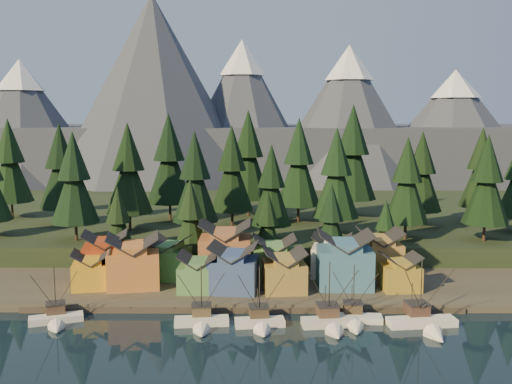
{
  "coord_description": "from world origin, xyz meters",
  "views": [
    {
      "loc": [
        3.01,
        -83.6,
        34.98
      ],
      "look_at": [
        2.48,
        30.0,
        19.93
      ],
      "focal_mm": 40.0,
      "sensor_mm": 36.0,
      "label": 1
    }
  ],
  "objects_px": {
    "boat_2": "(202,314)",
    "house_back_1": "(169,257)",
    "boat_3": "(260,314)",
    "house_front_1": "(133,260)",
    "boat_4": "(331,314)",
    "house_front_0": "(92,269)",
    "boat_5": "(354,312)",
    "boat_0": "(56,312)",
    "boat_6": "(425,315)",
    "house_back_0": "(106,254)"
  },
  "relations": [
    {
      "from": "boat_2",
      "to": "house_back_1",
      "type": "relative_size",
      "value": 1.19
    },
    {
      "from": "boat_3",
      "to": "house_front_1",
      "type": "bearing_deg",
      "value": 136.96
    },
    {
      "from": "boat_4",
      "to": "boat_3",
      "type": "bearing_deg",
      "value": 173.33
    },
    {
      "from": "house_front_0",
      "to": "house_front_1",
      "type": "height_order",
      "value": "house_front_1"
    },
    {
      "from": "boat_4",
      "to": "boat_5",
      "type": "relative_size",
      "value": 1.1
    },
    {
      "from": "boat_0",
      "to": "boat_6",
      "type": "relative_size",
      "value": 0.84
    },
    {
      "from": "boat_4",
      "to": "house_back_1",
      "type": "relative_size",
      "value": 1.29
    },
    {
      "from": "boat_5",
      "to": "boat_6",
      "type": "height_order",
      "value": "boat_6"
    },
    {
      "from": "house_front_1",
      "to": "house_back_1",
      "type": "relative_size",
      "value": 1.22
    },
    {
      "from": "boat_3",
      "to": "house_back_1",
      "type": "height_order",
      "value": "house_back_1"
    },
    {
      "from": "boat_6",
      "to": "house_back_0",
      "type": "distance_m",
      "value": 64.3
    },
    {
      "from": "boat_5",
      "to": "boat_6",
      "type": "relative_size",
      "value": 0.85
    },
    {
      "from": "boat_0",
      "to": "boat_6",
      "type": "xyz_separation_m",
      "value": [
        62.13,
        -1.88,
        0.16
      ]
    },
    {
      "from": "house_front_0",
      "to": "house_back_0",
      "type": "distance_m",
      "value": 6.83
    },
    {
      "from": "boat_4",
      "to": "house_back_1",
      "type": "distance_m",
      "value": 39.39
    },
    {
      "from": "boat_5",
      "to": "house_back_1",
      "type": "xyz_separation_m",
      "value": [
        -34.96,
        22.3,
        4.04
      ]
    },
    {
      "from": "boat_3",
      "to": "house_back_0",
      "type": "distance_m",
      "value": 40.24
    },
    {
      "from": "boat_5",
      "to": "house_front_1",
      "type": "distance_m",
      "value": 44.52
    },
    {
      "from": "boat_2",
      "to": "house_back_1",
      "type": "xyz_separation_m",
      "value": [
        -9.16,
        23.74,
        3.9
      ]
    },
    {
      "from": "boat_3",
      "to": "house_front_0",
      "type": "xyz_separation_m",
      "value": [
        -33.0,
        17.28,
        3.09
      ]
    },
    {
      "from": "house_back_0",
      "to": "house_front_0",
      "type": "bearing_deg",
      "value": -108.51
    },
    {
      "from": "boat_2",
      "to": "house_back_0",
      "type": "xyz_separation_m",
      "value": [
        -22.19,
        23.52,
        4.48
      ]
    },
    {
      "from": "boat_4",
      "to": "house_front_0",
      "type": "bearing_deg",
      "value": 152.94
    },
    {
      "from": "boat_2",
      "to": "boat_4",
      "type": "bearing_deg",
      "value": -7.05
    },
    {
      "from": "boat_2",
      "to": "boat_3",
      "type": "xyz_separation_m",
      "value": [
        9.87,
        -0.4,
        0.1
      ]
    },
    {
      "from": "boat_4",
      "to": "house_front_0",
      "type": "distance_m",
      "value": 48.13
    },
    {
      "from": "boat_0",
      "to": "boat_5",
      "type": "bearing_deg",
      "value": -19.8
    },
    {
      "from": "boat_0",
      "to": "boat_3",
      "type": "relative_size",
      "value": 0.96
    },
    {
      "from": "boat_2",
      "to": "boat_0",
      "type": "bearing_deg",
      "value": 171.67
    },
    {
      "from": "boat_2",
      "to": "house_back_0",
      "type": "height_order",
      "value": "house_back_0"
    },
    {
      "from": "boat_6",
      "to": "house_back_0",
      "type": "bearing_deg",
      "value": 150.81
    },
    {
      "from": "boat_2",
      "to": "boat_3",
      "type": "height_order",
      "value": "boat_2"
    },
    {
      "from": "boat_5",
      "to": "boat_6",
      "type": "distance_m",
      "value": 11.62
    },
    {
      "from": "boat_2",
      "to": "boat_6",
      "type": "bearing_deg",
      "value": -6.47
    },
    {
      "from": "house_front_1",
      "to": "boat_4",
      "type": "bearing_deg",
      "value": -37.13
    },
    {
      "from": "boat_3",
      "to": "house_back_1",
      "type": "bearing_deg",
      "value": 121.43
    },
    {
      "from": "boat_6",
      "to": "house_front_0",
      "type": "relative_size",
      "value": 1.52
    },
    {
      "from": "boat_6",
      "to": "house_front_0",
      "type": "bearing_deg",
      "value": 156.75
    },
    {
      "from": "boat_4",
      "to": "house_front_1",
      "type": "xyz_separation_m",
      "value": [
        -36.85,
        18.58,
        4.5
      ]
    },
    {
      "from": "house_front_0",
      "to": "house_front_1",
      "type": "relative_size",
      "value": 0.74
    },
    {
      "from": "boat_4",
      "to": "house_back_1",
      "type": "xyz_separation_m",
      "value": [
        -30.77,
        24.33,
        3.67
      ]
    },
    {
      "from": "boat_2",
      "to": "house_front_0",
      "type": "distance_m",
      "value": 28.81
    },
    {
      "from": "boat_5",
      "to": "house_front_0",
      "type": "bearing_deg",
      "value": 166.71
    },
    {
      "from": "boat_5",
      "to": "boat_2",
      "type": "bearing_deg",
      "value": -172.59
    },
    {
      "from": "boat_6",
      "to": "house_front_1",
      "type": "height_order",
      "value": "house_front_1"
    },
    {
      "from": "boat_3",
      "to": "house_back_0",
      "type": "height_order",
      "value": "house_back_0"
    },
    {
      "from": "boat_4",
      "to": "house_front_0",
      "type": "relative_size",
      "value": 1.42
    },
    {
      "from": "boat_4",
      "to": "house_front_0",
      "type": "xyz_separation_m",
      "value": [
        -44.74,
        17.47,
        2.96
      ]
    },
    {
      "from": "house_back_0",
      "to": "house_back_1",
      "type": "relative_size",
      "value": 1.1
    },
    {
      "from": "boat_0",
      "to": "boat_6",
      "type": "height_order",
      "value": "boat_6"
    }
  ]
}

